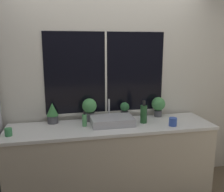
# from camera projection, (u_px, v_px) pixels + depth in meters

# --- Properties ---
(wall_back) EXTENTS (8.00, 0.09, 2.70)m
(wall_back) POSITION_uv_depth(u_px,v_px,m) (105.00, 82.00, 3.17)
(wall_back) COLOR beige
(wall_back) RESTS_ON ground_plane
(wall_right) EXTENTS (0.06, 7.00, 2.70)m
(wall_right) POSITION_uv_depth(u_px,v_px,m) (222.00, 71.00, 4.42)
(wall_right) COLOR beige
(wall_right) RESTS_ON ground_plane
(counter) EXTENTS (2.41, 0.62, 0.89)m
(counter) POSITION_uv_depth(u_px,v_px,m) (111.00, 160.00, 3.01)
(counter) COLOR #B2A893
(counter) RESTS_ON ground_plane
(sink) EXTENTS (0.50, 0.38, 0.26)m
(sink) POSITION_uv_depth(u_px,v_px,m) (112.00, 121.00, 2.94)
(sink) COLOR #ADADB2
(sink) RESTS_ON counter
(potted_plant_far_left) EXTENTS (0.14, 0.14, 0.25)m
(potted_plant_far_left) POSITION_uv_depth(u_px,v_px,m) (52.00, 113.00, 2.97)
(potted_plant_far_left) COLOR #4C4C51
(potted_plant_far_left) RESTS_ON counter
(potted_plant_center_left) EXTENTS (0.18, 0.18, 0.28)m
(potted_plant_center_left) POSITION_uv_depth(u_px,v_px,m) (89.00, 108.00, 3.05)
(potted_plant_center_left) COLOR #4C4C51
(potted_plant_center_left) RESTS_ON counter
(potted_plant_center_right) EXTENTS (0.12, 0.12, 0.21)m
(potted_plant_center_right) POSITION_uv_depth(u_px,v_px,m) (125.00, 110.00, 3.15)
(potted_plant_center_right) COLOR #4C4C51
(potted_plant_center_right) RESTS_ON counter
(potted_plant_far_right) EXTENTS (0.18, 0.18, 0.26)m
(potted_plant_far_right) POSITION_uv_depth(u_px,v_px,m) (158.00, 105.00, 3.24)
(potted_plant_far_right) COLOR #4C4C51
(potted_plant_far_right) RESTS_ON counter
(soap_bottle) EXTENTS (0.05, 0.05, 0.18)m
(soap_bottle) POSITION_uv_depth(u_px,v_px,m) (84.00, 120.00, 2.87)
(soap_bottle) COLOR #519E5B
(soap_bottle) RESTS_ON counter
(bottle_tall) EXTENTS (0.08, 0.08, 0.27)m
(bottle_tall) POSITION_uv_depth(u_px,v_px,m) (144.00, 114.00, 2.98)
(bottle_tall) COLOR #235128
(bottle_tall) RESTS_ON counter
(mug_green) EXTENTS (0.07, 0.07, 0.08)m
(mug_green) POSITION_uv_depth(u_px,v_px,m) (8.00, 132.00, 2.57)
(mug_green) COLOR #38844C
(mug_green) RESTS_ON counter
(mug_blue) EXTENTS (0.09, 0.09, 0.10)m
(mug_blue) POSITION_uv_depth(u_px,v_px,m) (173.00, 122.00, 2.89)
(mug_blue) COLOR #3351AD
(mug_blue) RESTS_ON counter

